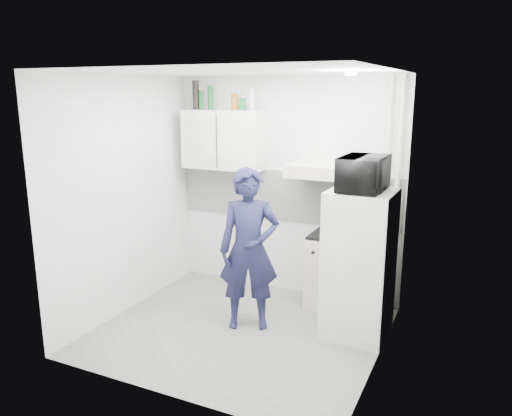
% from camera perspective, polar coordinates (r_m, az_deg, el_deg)
% --- Properties ---
extents(floor, '(2.80, 2.80, 0.00)m').
position_cam_1_polar(floor, '(5.32, -1.84, -13.85)').
color(floor, slate).
rests_on(floor, ground).
extents(ceiling, '(2.80, 2.80, 0.00)m').
position_cam_1_polar(ceiling, '(4.74, -2.08, 15.36)').
color(ceiling, white).
rests_on(ceiling, wall_back).
extents(wall_back, '(2.80, 0.00, 2.80)m').
position_cam_1_polar(wall_back, '(5.98, 3.51, 2.41)').
color(wall_back, silver).
rests_on(wall_back, floor).
extents(wall_left, '(0.00, 2.60, 2.60)m').
position_cam_1_polar(wall_left, '(5.63, -14.74, 1.30)').
color(wall_left, silver).
rests_on(wall_left, floor).
extents(wall_right, '(0.00, 2.60, 2.60)m').
position_cam_1_polar(wall_right, '(4.43, 14.40, -1.91)').
color(wall_right, silver).
rests_on(wall_right, floor).
extents(person, '(0.73, 0.62, 1.68)m').
position_cam_1_polar(person, '(5.12, -0.80, -4.77)').
color(person, '#161934').
rests_on(person, floor).
extents(stove, '(0.52, 0.52, 0.83)m').
position_cam_1_polar(stove, '(5.78, 8.75, -7.23)').
color(stove, beige).
rests_on(stove, floor).
extents(fridge, '(0.63, 0.63, 1.50)m').
position_cam_1_polar(fridge, '(5.07, 11.69, -6.34)').
color(fridge, white).
rests_on(fridge, floor).
extents(stove_top, '(0.50, 0.50, 0.03)m').
position_cam_1_polar(stove_top, '(5.65, 8.90, -3.12)').
color(stove_top, black).
rests_on(stove_top, stove).
extents(saucepan, '(0.16, 0.16, 0.09)m').
position_cam_1_polar(saucepan, '(5.62, 9.44, -2.59)').
color(saucepan, silver).
rests_on(saucepan, stove_top).
extents(microwave, '(0.60, 0.41, 0.33)m').
position_cam_1_polar(microwave, '(4.85, 12.20, 3.87)').
color(microwave, black).
rests_on(microwave, fridge).
extents(bottle_a, '(0.08, 0.08, 0.34)m').
position_cam_1_polar(bottle_a, '(6.23, -6.90, 12.70)').
color(bottle_a, black).
rests_on(bottle_a, upper_cabinet).
extents(bottle_b, '(0.06, 0.06, 0.23)m').
position_cam_1_polar(bottle_b, '(6.19, -6.28, 12.18)').
color(bottle_b, '#144C1E').
rests_on(bottle_b, upper_cabinet).
extents(bottle_c, '(0.07, 0.07, 0.28)m').
position_cam_1_polar(bottle_c, '(6.12, -5.23, 12.43)').
color(bottle_c, '#144C1E').
rests_on(bottle_c, upper_cabinet).
extents(canister_a, '(0.08, 0.08, 0.20)m').
position_cam_1_polar(canister_a, '(5.97, -2.45, 12.04)').
color(canister_a, brown).
rests_on(canister_a, upper_cabinet).
extents(canister_b, '(0.08, 0.08, 0.14)m').
position_cam_1_polar(canister_b, '(5.92, -1.56, 11.78)').
color(canister_b, '#144C1E').
rests_on(canister_b, upper_cabinet).
extents(bottle_e, '(0.06, 0.06, 0.26)m').
position_cam_1_polar(bottle_e, '(5.87, -0.48, 12.34)').
color(bottle_e, '#B2B7BC').
rests_on(bottle_e, upper_cabinet).
extents(upper_cabinet, '(1.00, 0.35, 0.70)m').
position_cam_1_polar(upper_cabinet, '(6.07, -3.69, 7.80)').
color(upper_cabinet, white).
rests_on(upper_cabinet, wall_back).
extents(range_hood, '(0.60, 0.50, 0.14)m').
position_cam_1_polar(range_hood, '(5.55, 6.91, 4.31)').
color(range_hood, beige).
rests_on(range_hood, wall_back).
extents(backsplash, '(2.74, 0.03, 0.60)m').
position_cam_1_polar(backsplash, '(5.99, 3.44, 1.44)').
color(backsplash, white).
rests_on(backsplash, wall_back).
extents(pipe_a, '(0.05, 0.05, 2.60)m').
position_cam_1_polar(pipe_a, '(5.57, 15.72, 1.10)').
color(pipe_a, beige).
rests_on(pipe_a, floor).
extents(pipe_b, '(0.04, 0.04, 2.60)m').
position_cam_1_polar(pipe_b, '(5.59, 14.51, 1.22)').
color(pipe_b, beige).
rests_on(pipe_b, floor).
extents(ceiling_spot_fixture, '(0.10, 0.10, 0.02)m').
position_cam_1_polar(ceiling_spot_fixture, '(4.57, 10.76, 14.84)').
color(ceiling_spot_fixture, white).
rests_on(ceiling_spot_fixture, ceiling).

